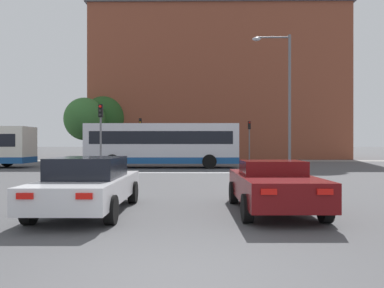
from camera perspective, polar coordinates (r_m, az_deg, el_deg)
ground_plane at (r=4.98m, az=-3.93°, el=-20.47°), size 400.00×400.00×0.00m
stop_line_strip at (r=22.46m, az=-0.37°, el=-4.40°), size 8.52×0.30×0.01m
far_pavement at (r=38.06m, az=0.02°, el=-2.57°), size 69.46×2.50×0.01m
brick_civic_building at (r=47.05m, az=4.11°, el=10.33°), size 29.72×11.04×27.42m
car_saloon_left at (r=9.91m, az=-15.43°, el=-5.89°), size 2.00×4.75×1.40m
car_roadster_right at (r=9.86m, az=12.24°, el=-6.19°), size 1.98×4.35×1.31m
bus_crossing_lead at (r=27.27m, az=-4.54°, el=-0.04°), size 10.90×2.70×3.17m
traffic_light_far_left at (r=37.60m, az=-7.89°, el=1.76°), size 0.26×0.31×4.27m
traffic_light_near_left at (r=23.70m, az=-13.75°, el=2.61°), size 0.26×0.31×4.17m
traffic_light_far_right at (r=37.54m, az=8.73°, el=1.49°), size 0.26×0.31×3.99m
street_lamp_junction at (r=23.31m, az=13.79°, el=8.06°), size 2.32×0.36×8.28m
pedestrian_waiting at (r=38.86m, az=-4.15°, el=-1.19°), size 0.43×0.29×1.56m
pedestrian_walking_east at (r=37.22m, az=0.70°, el=-1.18°), size 0.45×0.41×1.62m
pedestrian_walking_west at (r=39.14m, az=-12.45°, el=-1.09°), size 0.31×0.44×1.66m
tree_by_building at (r=40.60m, az=-16.04°, el=3.67°), size 4.23×4.23×6.54m
tree_kerbside at (r=42.87m, az=-13.20°, el=3.77°), size 4.81×4.81×7.06m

